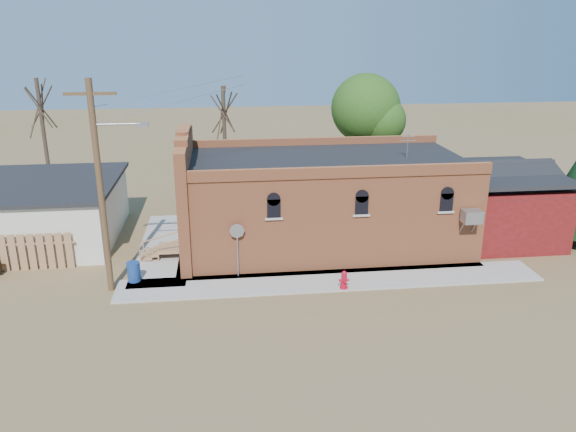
{
  "coord_description": "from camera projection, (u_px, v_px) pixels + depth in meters",
  "views": [
    {
      "loc": [
        -3.18,
        -21.67,
        10.84
      ],
      "look_at": [
        -0.21,
        3.2,
        2.4
      ],
      "focal_mm": 35.0,
      "sensor_mm": 36.0,
      "label": 1
    }
  ],
  "objects": [
    {
      "name": "tree_leafy",
      "position": [
        366.0,
        109.0,
        35.69
      ],
      "size": [
        4.4,
        4.4,
        8.15
      ],
      "color": "#422F26",
      "rests_on": "ground"
    },
    {
      "name": "wood_fence",
      "position": [
        18.0,
        253.0,
        26.06
      ],
      "size": [
        5.2,
        0.1,
        1.8
      ],
      "primitive_type": null,
      "color": "#987245",
      "rests_on": "ground"
    },
    {
      "name": "trash_barrel",
      "position": [
        134.0,
        272.0,
        24.94
      ],
      "size": [
        0.65,
        0.65,
        0.89
      ],
      "primitive_type": "cylinder",
      "rotation": [
        0.0,
        0.0,
        0.13
      ],
      "color": "navy",
      "rests_on": "sidewalk_west"
    },
    {
      "name": "tree_bare_far",
      "position": [
        40.0,
        106.0,
        33.78
      ],
      "size": [
        2.8,
        2.8,
        8.16
      ],
      "color": "#422F26",
      "rests_on": "ground"
    },
    {
      "name": "ground",
      "position": [
        302.0,
        292.0,
        24.21
      ],
      "size": [
        120.0,
        120.0,
        0.0
      ],
      "primitive_type": "plane",
      "color": "brown",
      "rests_on": "ground"
    },
    {
      "name": "red_shed",
      "position": [
        500.0,
        196.0,
        29.95
      ],
      "size": [
        5.4,
        6.4,
        4.3
      ],
      "color": "#54100E",
      "rests_on": "ground"
    },
    {
      "name": "stop_sign",
      "position": [
        237.0,
        236.0,
        24.95
      ],
      "size": [
        0.69,
        0.08,
        2.55
      ],
      "rotation": [
        0.0,
        0.0,
        -0.41
      ],
      "color": "#929297",
      "rests_on": "sidewalk_south"
    },
    {
      "name": "fire_hydrant",
      "position": [
        344.0,
        280.0,
        24.26
      ],
      "size": [
        0.45,
        0.41,
        0.81
      ],
      "rotation": [
        0.0,
        0.0,
        0.04
      ],
      "color": "#B40A22",
      "rests_on": "sidewalk_south"
    },
    {
      "name": "tree_bare_near",
      "position": [
        224.0,
        112.0,
        34.2
      ],
      "size": [
        2.8,
        2.8,
        7.65
      ],
      "color": "#422F26",
      "rests_on": "ground"
    },
    {
      "name": "sidewalk_south",
      "position": [
        332.0,
        280.0,
        25.21
      ],
      "size": [
        19.0,
        2.2,
        0.08
      ],
      "primitive_type": "cube",
      "color": "#9E9991",
      "rests_on": "ground"
    },
    {
      "name": "brick_bar",
      "position": [
        319.0,
        202.0,
        28.81
      ],
      "size": [
        16.4,
        7.97,
        6.3
      ],
      "color": "#CD6A3E",
      "rests_on": "ground"
    },
    {
      "name": "sidewalk_west",
      "position": [
        165.0,
        246.0,
        29.13
      ],
      "size": [
        2.6,
        10.0,
        0.08
      ],
      "primitive_type": "cube",
      "color": "#9E9991",
      "rests_on": "ground"
    },
    {
      "name": "utility_pole",
      "position": [
        101.0,
        184.0,
        22.9
      ],
      "size": [
        3.12,
        0.26,
        9.0
      ],
      "color": "#44281B",
      "rests_on": "ground"
    }
  ]
}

